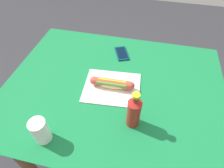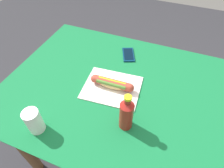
# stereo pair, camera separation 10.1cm
# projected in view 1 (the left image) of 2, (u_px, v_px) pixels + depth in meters

# --- Properties ---
(ground_plane) EXTENTS (6.00, 6.00, 0.00)m
(ground_plane) POSITION_uv_depth(u_px,v_px,m) (113.00, 147.00, 1.61)
(ground_plane) COLOR #2D2D33
(ground_plane) RESTS_ON ground
(dining_table) EXTENTS (1.20, 0.95, 0.78)m
(dining_table) POSITION_uv_depth(u_px,v_px,m) (113.00, 101.00, 1.13)
(dining_table) COLOR brown
(dining_table) RESTS_ON ground
(paper_wrapper) EXTENTS (0.32, 0.27, 0.01)m
(paper_wrapper) POSITION_uv_depth(u_px,v_px,m) (112.00, 87.00, 1.03)
(paper_wrapper) COLOR silver
(paper_wrapper) RESTS_ON dining_table
(hot_dog) EXTENTS (0.24, 0.06, 0.05)m
(hot_dog) POSITION_uv_depth(u_px,v_px,m) (112.00, 84.00, 1.00)
(hot_dog) COLOR #E5BC75
(hot_dog) RESTS_ON paper_wrapper
(cell_phone) EXTENTS (0.12, 0.15, 0.01)m
(cell_phone) POSITION_uv_depth(u_px,v_px,m) (122.00, 53.00, 1.23)
(cell_phone) COLOR #0A2D4C
(cell_phone) RESTS_ON dining_table
(soda_bottle) EXTENTS (0.06, 0.06, 0.21)m
(soda_bottle) POSITION_uv_depth(u_px,v_px,m) (134.00, 112.00, 0.82)
(soda_bottle) COLOR maroon
(soda_bottle) RESTS_ON dining_table
(drinking_cup) EXTENTS (0.07, 0.07, 0.12)m
(drinking_cup) POSITION_uv_depth(u_px,v_px,m) (40.00, 131.00, 0.79)
(drinking_cup) COLOR white
(drinking_cup) RESTS_ON dining_table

